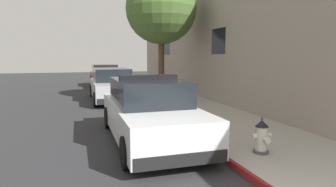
# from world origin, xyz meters

# --- Properties ---
(ground_plane) EXTENTS (31.50, 60.00, 0.20)m
(ground_plane) POSITION_xyz_m (-4.50, 10.00, -0.10)
(ground_plane) COLOR #2B2B2D
(sidewalk_pavement) EXTENTS (3.00, 60.00, 0.14)m
(sidewalk_pavement) POSITION_xyz_m (1.50, 10.00, 0.07)
(sidewalk_pavement) COLOR #ADA89E
(sidewalk_pavement) RESTS_ON ground
(curb_painted_edge) EXTENTS (0.08, 60.00, 0.14)m
(curb_painted_edge) POSITION_xyz_m (-0.04, 10.00, 0.07)
(curb_painted_edge) COLOR maroon
(curb_painted_edge) RESTS_ON ground
(storefront_building) EXTENTS (6.99, 27.11, 5.43)m
(storefront_building) POSITION_xyz_m (6.37, 10.15, 2.72)
(storefront_building) COLOR gray
(storefront_building) RESTS_ON ground
(police_cruiser) EXTENTS (1.94, 4.84, 1.68)m
(police_cruiser) POSITION_xyz_m (-1.12, 5.74, 0.74)
(police_cruiser) COLOR white
(police_cruiser) RESTS_ON ground
(parked_car_silver_ahead) EXTENTS (1.94, 4.84, 1.56)m
(parked_car_silver_ahead) POSITION_xyz_m (-1.25, 13.00, 0.74)
(parked_car_silver_ahead) COLOR #B2B5BA
(parked_car_silver_ahead) RESTS_ON ground
(parked_car_dark_far) EXTENTS (1.94, 4.84, 1.56)m
(parked_car_dark_far) POSITION_xyz_m (-0.95, 20.13, 0.74)
(parked_car_dark_far) COLOR maroon
(parked_car_dark_far) RESTS_ON ground
(fire_hydrant) EXTENTS (0.44, 0.40, 0.76)m
(fire_hydrant) POSITION_xyz_m (0.77, 3.70, 0.49)
(fire_hydrant) COLOR #4C4C51
(fire_hydrant) RESTS_ON sidewalk_pavement
(street_tree) EXTENTS (3.26, 3.26, 5.82)m
(street_tree) POSITION_xyz_m (0.94, 11.86, 4.31)
(street_tree) COLOR brown
(street_tree) RESTS_ON sidewalk_pavement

